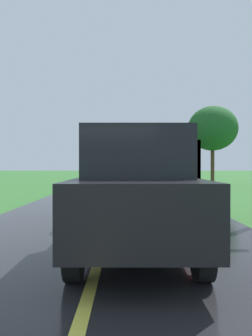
% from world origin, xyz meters
% --- Properties ---
extents(banana_truck_near, '(2.38, 5.82, 2.80)m').
position_xyz_m(banana_truck_near, '(1.01, 12.68, 1.48)').
color(banana_truck_near, '#2D2D30').
rests_on(banana_truck_near, road_surface).
extents(banana_truck_far, '(2.38, 5.81, 2.80)m').
position_xyz_m(banana_truck_far, '(0.50, 23.60, 1.48)').
color(banana_truck_far, '#2D2D30').
rests_on(banana_truck_far, road_surface).
extents(roadside_tree_near_left, '(3.72, 3.72, 5.99)m').
position_xyz_m(roadside_tree_near_left, '(6.96, 25.22, 4.30)').
color(roadside_tree_near_left, '#4C3823').
rests_on(roadside_tree_near_left, ground).
extents(following_car, '(1.74, 4.10, 1.92)m').
position_xyz_m(following_car, '(0.55, 6.62, 1.07)').
color(following_car, black).
rests_on(following_car, road_surface).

